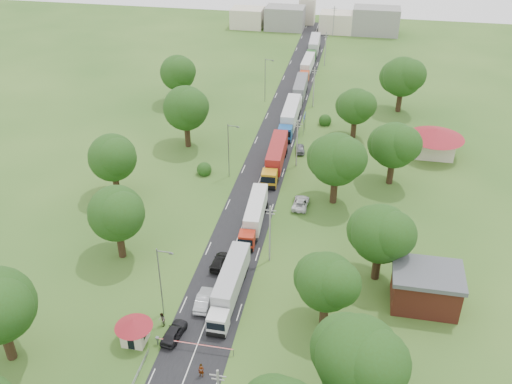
% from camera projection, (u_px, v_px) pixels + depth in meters
% --- Properties ---
extents(ground, '(260.00, 260.00, 0.00)m').
position_uv_depth(ground, '(242.00, 228.00, 86.29)').
color(ground, '#29501A').
rests_on(ground, ground).
extents(road, '(8.00, 200.00, 0.04)m').
position_uv_depth(road, '(265.00, 166.00, 103.07)').
color(road, black).
rests_on(road, ground).
extents(boom_barrier, '(9.22, 0.35, 1.18)m').
position_uv_depth(boom_barrier, '(183.00, 343.00, 65.08)').
color(boom_barrier, slate).
rests_on(boom_barrier, ground).
extents(guard_booth, '(4.40, 4.40, 3.45)m').
position_uv_depth(guard_booth, '(134.00, 328.00, 65.38)').
color(guard_booth, beige).
rests_on(guard_booth, ground).
extents(info_sign, '(0.12, 3.10, 4.10)m').
position_uv_depth(info_sign, '(304.00, 119.00, 113.25)').
color(info_sign, slate).
rests_on(info_sign, ground).
extents(pole_1, '(1.60, 0.24, 9.00)m').
position_uv_depth(pole_1, '(270.00, 233.00, 77.09)').
color(pole_1, gray).
rests_on(pole_1, ground).
extents(pole_2, '(1.60, 0.24, 9.00)m').
position_uv_depth(pole_2, '(297.00, 143.00, 100.58)').
color(pole_2, gray).
rests_on(pole_2, ground).
extents(pole_3, '(1.60, 0.24, 9.00)m').
position_uv_depth(pole_3, '(314.00, 87.00, 124.07)').
color(pole_3, gray).
rests_on(pole_3, ground).
extents(pole_4, '(1.60, 0.24, 9.00)m').
position_uv_depth(pole_4, '(325.00, 48.00, 147.57)').
color(pole_4, gray).
rests_on(pole_4, ground).
extents(pole_5, '(1.60, 0.24, 9.00)m').
position_uv_depth(pole_5, '(334.00, 21.00, 171.06)').
color(pole_5, gray).
rests_on(pole_5, ground).
extents(lamp_0, '(2.03, 0.22, 10.00)m').
position_uv_depth(lamp_0, '(161.00, 279.00, 67.51)').
color(lamp_0, slate).
rests_on(lamp_0, ground).
extents(lamp_1, '(2.03, 0.22, 10.00)m').
position_uv_depth(lamp_1, '(229.00, 148.00, 96.88)').
color(lamp_1, slate).
rests_on(lamp_1, ground).
extents(lamp_2, '(2.03, 0.22, 10.00)m').
position_uv_depth(lamp_2, '(266.00, 78.00, 126.24)').
color(lamp_2, slate).
rests_on(lamp_2, ground).
extents(tree_1, '(9.60, 9.60, 12.05)m').
position_uv_depth(tree_1, '(358.00, 357.00, 54.25)').
color(tree_1, '#382616').
rests_on(tree_1, ground).
extents(tree_2, '(8.00, 8.00, 10.10)m').
position_uv_depth(tree_2, '(327.00, 281.00, 65.60)').
color(tree_2, '#382616').
rests_on(tree_2, ground).
extents(tree_3, '(8.80, 8.80, 11.07)m').
position_uv_depth(tree_3, '(381.00, 233.00, 72.69)').
color(tree_3, '#382616').
rests_on(tree_3, ground).
extents(tree_4, '(9.60, 9.60, 12.05)m').
position_uv_depth(tree_4, '(336.00, 159.00, 88.63)').
color(tree_4, '#382616').
rests_on(tree_4, ground).
extents(tree_5, '(8.80, 8.80, 11.07)m').
position_uv_depth(tree_5, '(394.00, 145.00, 94.18)').
color(tree_5, '#382616').
rests_on(tree_5, ground).
extents(tree_6, '(8.00, 8.00, 10.10)m').
position_uv_depth(tree_6, '(356.00, 106.00, 109.90)').
color(tree_6, '#382616').
rests_on(tree_6, ground).
extents(tree_7, '(9.60, 9.60, 12.05)m').
position_uv_depth(tree_7, '(402.00, 76.00, 120.38)').
color(tree_7, '#382616').
rests_on(tree_7, ground).
extents(tree_10, '(8.80, 8.80, 11.07)m').
position_uv_depth(tree_10, '(117.00, 213.00, 76.75)').
color(tree_10, '#382616').
rests_on(tree_10, ground).
extents(tree_11, '(8.80, 8.80, 11.07)m').
position_uv_depth(tree_11, '(113.00, 157.00, 90.48)').
color(tree_11, '#382616').
rests_on(tree_11, ground).
extents(tree_12, '(9.60, 9.60, 12.05)m').
position_uv_depth(tree_12, '(186.00, 108.00, 105.96)').
color(tree_12, '#382616').
rests_on(tree_12, ground).
extents(tree_13, '(8.80, 8.80, 11.07)m').
position_uv_depth(tree_13, '(178.00, 72.00, 124.37)').
color(tree_13, '#382616').
rests_on(tree_13, ground).
extents(house_brick, '(8.60, 6.60, 5.20)m').
position_uv_depth(house_brick, '(426.00, 288.00, 70.59)').
color(house_brick, maroon).
rests_on(house_brick, ground).
extents(house_cream, '(10.08, 10.08, 5.80)m').
position_uv_depth(house_cream, '(435.00, 138.00, 104.66)').
color(house_cream, beige).
rests_on(house_cream, ground).
extents(distant_town, '(52.00, 8.00, 8.00)m').
position_uv_depth(distant_town, '(319.00, 20.00, 176.66)').
color(distant_town, gray).
rests_on(distant_town, ground).
extents(church, '(5.00, 5.00, 12.30)m').
position_uv_depth(church, '(307.00, 7.00, 183.15)').
color(church, beige).
rests_on(church, ground).
extents(truck_0, '(2.54, 14.19, 3.93)m').
position_uv_depth(truck_0, '(230.00, 285.00, 71.90)').
color(truck_0, silver).
rests_on(truck_0, ground).
extents(truck_1, '(2.89, 13.54, 3.74)m').
position_uv_depth(truck_1, '(255.00, 215.00, 85.77)').
color(truck_1, '#A22412').
rests_on(truck_1, ground).
extents(truck_2, '(3.10, 15.38, 4.25)m').
position_uv_depth(truck_2, '(276.00, 157.00, 101.11)').
color(truck_2, '#BE8416').
rests_on(truck_2, ground).
extents(truck_3, '(2.93, 15.78, 4.37)m').
position_uv_depth(truck_3, '(290.00, 116.00, 116.24)').
color(truck_3, '#17488A').
rests_on(truck_3, ground).
extents(truck_4, '(2.81, 14.43, 3.99)m').
position_uv_depth(truck_4, '(300.00, 90.00, 129.32)').
color(truck_4, silver).
rests_on(truck_4, ground).
extents(truck_5, '(2.56, 13.54, 3.75)m').
position_uv_depth(truck_5, '(307.00, 66.00, 143.82)').
color(truck_5, '#B83D1C').
rests_on(truck_5, ground).
extents(truck_6, '(3.03, 14.97, 4.14)m').
position_uv_depth(truck_6, '(314.00, 46.00, 157.56)').
color(truck_6, '#245B22').
rests_on(truck_6, ground).
extents(car_lane_front, '(2.42, 4.76, 1.55)m').
position_uv_depth(car_lane_front, '(174.00, 332.00, 66.67)').
color(car_lane_front, black).
rests_on(car_lane_front, ground).
extents(car_lane_mid, '(1.89, 5.00, 1.63)m').
position_uv_depth(car_lane_mid, '(204.00, 300.00, 71.37)').
color(car_lane_mid, '#A7AAAF').
rests_on(car_lane_mid, ground).
extents(car_lane_rear, '(2.19, 4.85, 1.38)m').
position_uv_depth(car_lane_rear, '(220.00, 262.00, 78.17)').
color(car_lane_rear, black).
rests_on(car_lane_rear, ground).
extents(car_verge_near, '(2.47, 5.10, 1.40)m').
position_uv_depth(car_verge_near, '(301.00, 203.00, 91.01)').
color(car_verge_near, silver).
rests_on(car_verge_near, ground).
extents(car_verge_far, '(2.32, 4.32, 1.40)m').
position_uv_depth(car_verge_far, '(300.00, 149.00, 107.41)').
color(car_verge_far, slate).
rests_on(car_verge_far, ground).
extents(pedestrian_near, '(0.65, 0.43, 1.78)m').
position_uv_depth(pedestrian_near, '(201.00, 371.00, 61.64)').
color(pedestrian_near, gray).
rests_on(pedestrian_near, ground).
extents(pedestrian_booth, '(1.02, 1.13, 1.91)m').
position_uv_depth(pedestrian_booth, '(162.00, 320.00, 68.15)').
color(pedestrian_booth, gray).
rests_on(pedestrian_booth, ground).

